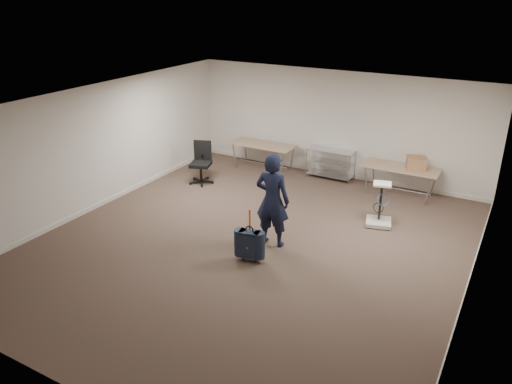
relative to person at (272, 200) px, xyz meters
The scene contains 10 objects.
ground 1.03m from the person, 148.51° to the right, with size 9.00×9.00×0.00m, color #4B392D.
room_shell 1.51m from the person, 106.44° to the left, with size 8.00×9.00×9.00m.
folding_table_left 4.37m from the person, 120.99° to the left, with size 1.80×0.75×0.73m.
folding_table_right 4.06m from the person, 67.42° to the left, with size 1.80×0.75×0.73m.
wire_shelf 4.04m from the person, 94.95° to the left, with size 1.22×0.47×0.80m.
person is the anchor object (origin of this frame).
suitcase 1.00m from the person, 93.53° to the right, with size 0.42×0.29×1.04m.
office_chair 3.82m from the person, 146.82° to the left, with size 0.65×0.66×1.08m.
equipment_cart 2.57m from the person, 49.35° to the left, with size 0.64×0.64×0.96m.
cardboard_box 4.17m from the person, 63.06° to the left, with size 0.43×0.33×0.33m, color olive.
Camera 1 is at (4.39, -7.62, 4.80)m, focal length 35.00 mm.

